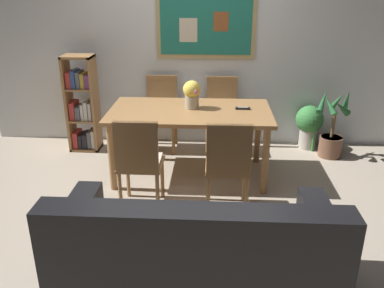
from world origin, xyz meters
name	(u,v)px	position (x,y,z in m)	size (l,w,h in m)	color
ground_plane	(179,201)	(0.00, 0.00, 0.00)	(12.00, 12.00, 0.00)	tan
wall_back_with_painting	(189,41)	(0.00, 1.65, 1.30)	(5.20, 0.14, 2.60)	silver
dining_table	(190,118)	(0.08, 0.59, 0.66)	(1.69, 0.92, 0.75)	#9E7042
dining_chair_far_left	(161,107)	(-0.33, 1.39, 0.54)	(0.40, 0.41, 0.91)	#9E7042
dining_chair_near_left	(139,158)	(-0.33, -0.18, 0.54)	(0.40, 0.41, 0.91)	#9E7042
dining_chair_near_right	(228,161)	(0.46, -0.21, 0.54)	(0.40, 0.41, 0.91)	#9E7042
dining_chair_far_right	(222,108)	(0.42, 1.37, 0.54)	(0.40, 0.41, 0.91)	#9E7042
leather_couch	(195,259)	(0.22, -1.28, 0.31)	(1.80, 0.84, 0.84)	black
bookshelf	(83,107)	(-1.29, 1.26, 0.55)	(0.36, 0.28, 1.19)	#9E7042
potted_ivy	(309,124)	(1.53, 1.45, 0.33)	(0.34, 0.34, 0.56)	#B2ADA3
potted_palm	(332,133)	(1.75, 1.19, 0.30)	(0.41, 0.40, 0.88)	brown
flower_vase	(192,93)	(0.10, 0.66, 0.91)	(0.19, 0.19, 0.30)	tan
tv_remote	(243,108)	(0.63, 0.64, 0.76)	(0.16, 0.05, 0.02)	black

